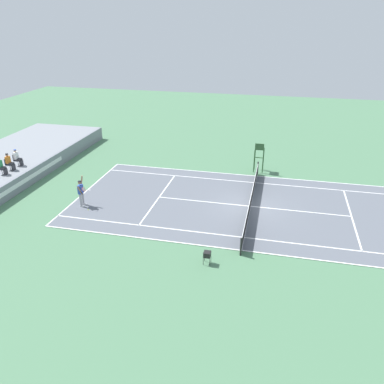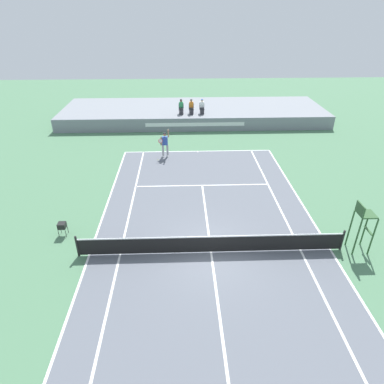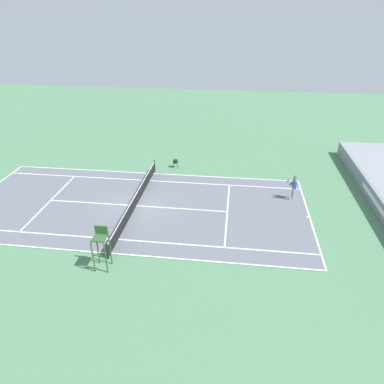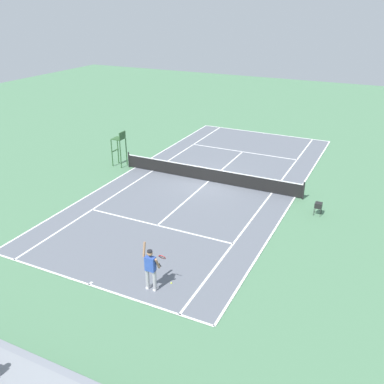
# 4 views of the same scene
# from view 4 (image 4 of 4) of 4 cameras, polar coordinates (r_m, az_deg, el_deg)

# --- Properties ---
(ground_plane) EXTENTS (80.00, 80.00, 0.00)m
(ground_plane) POSITION_cam_4_polar(r_m,az_deg,el_deg) (26.94, 2.20, 1.39)
(ground_plane) COLOR #4C7A56
(court) EXTENTS (11.08, 23.88, 0.03)m
(court) POSITION_cam_4_polar(r_m,az_deg,el_deg) (26.94, 2.20, 1.41)
(court) COLOR slate
(court) RESTS_ON ground
(net) EXTENTS (11.98, 0.10, 1.07)m
(net) POSITION_cam_4_polar(r_m,az_deg,el_deg) (26.75, 2.22, 2.42)
(net) COLOR black
(net) RESTS_ON ground
(tennis_player) EXTENTS (0.76, 0.63, 2.08)m
(tennis_player) POSITION_cam_4_polar(r_m,az_deg,el_deg) (16.85, -5.52, -10.14)
(tennis_player) COLOR #9E9EA3
(tennis_player) RESTS_ON ground
(tennis_ball) EXTENTS (0.07, 0.07, 0.07)m
(tennis_ball) POSITION_cam_4_polar(r_m,az_deg,el_deg) (17.65, -2.78, -12.07)
(tennis_ball) COLOR #D1E533
(tennis_ball) RESTS_ON ground
(umpire_chair) EXTENTS (0.77, 0.77, 2.44)m
(umpire_chair) POSITION_cam_4_polar(r_m,az_deg,el_deg) (29.51, -9.68, 6.35)
(umpire_chair) COLOR #2D562D
(umpire_chair) RESTS_ON ground
(ball_hopper) EXTENTS (0.36, 0.36, 0.70)m
(ball_hopper) POSITION_cam_4_polar(r_m,az_deg,el_deg) (23.54, 16.55, -1.69)
(ball_hopper) COLOR black
(ball_hopper) RESTS_ON ground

